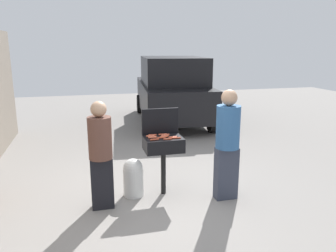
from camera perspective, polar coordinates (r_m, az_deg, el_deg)
The scene contains 21 objects.
ground_plane at distance 5.38m, azimuth -1.89°, elevation -12.30°, with size 24.00×24.00×0.00m, color gray.
bbq_grill at distance 5.27m, azimuth -0.81°, elevation -3.47°, with size 0.60×0.44×0.95m.
grill_lid_open at distance 5.39m, azimuth -1.38°, elevation 0.81°, with size 0.60×0.05×0.42m, color black.
hot_dog_0 at distance 5.23m, azimuth -2.75°, elevation -1.82°, with size 0.03×0.03×0.13m, color #C6593D.
hot_dog_1 at distance 5.09m, azimuth -0.08°, elevation -2.24°, with size 0.03×0.03×0.13m, color #B74C33.
hot_dog_2 at distance 5.20m, azimuth 0.86°, elevation -1.90°, with size 0.03×0.03×0.13m, color #C6593D.
hot_dog_3 at distance 5.17m, azimuth -1.11°, elevation -2.00°, with size 0.03×0.03×0.13m, color #AD4228.
hot_dog_4 at distance 5.34m, azimuth -0.44°, elevation -1.50°, with size 0.03×0.03×0.13m, color #B74C33.
hot_dog_5 at distance 5.07m, azimuth -2.32°, elevation -2.32°, with size 0.03×0.03×0.13m, color #AD4228.
hot_dog_6 at distance 5.21m, azimuth -0.70°, elevation -1.87°, with size 0.03×0.03×0.13m, color #AD4228.
hot_dog_7 at distance 5.27m, azimuth -0.54°, elevation -1.69°, with size 0.03×0.03×0.13m, color #C6593D.
hot_dog_8 at distance 5.28m, azimuth -3.03°, elevation -1.69°, with size 0.03×0.03×0.13m, color #C6593D.
hot_dog_9 at distance 5.17m, azimuth 0.79°, elevation -2.00°, with size 0.03×0.03×0.13m, color #AD4228.
hot_dog_10 at distance 5.32m, azimuth -2.70°, elevation -1.55°, with size 0.03×0.03×0.13m, color #AD4228.
hot_dog_11 at distance 5.15m, azimuth 1.45°, elevation -2.06°, with size 0.03×0.03×0.13m, color #AD4228.
hot_dog_12 at distance 5.18m, azimuth -2.64°, elevation -1.98°, with size 0.03×0.03×0.13m, color #C6593D.
hot_dog_13 at distance 5.35m, azimuth -0.93°, elevation -1.45°, with size 0.03×0.03×0.13m, color #B74C33.
propane_tank at distance 5.39m, azimuth -5.95°, elevation -8.57°, with size 0.32×0.32×0.62m.
person_left at distance 4.88m, azimuth -11.43°, elevation -4.32°, with size 0.34×0.34×1.60m.
person_right at distance 5.16m, azimuth 10.11°, elevation -2.54°, with size 0.36×0.36×1.72m.
parked_minivan at distance 10.43m, azimuth 0.72°, elevation 6.26°, with size 2.42×4.58×2.02m.
Camera 1 is at (-1.05, -4.73, 2.34)m, focal length 35.71 mm.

